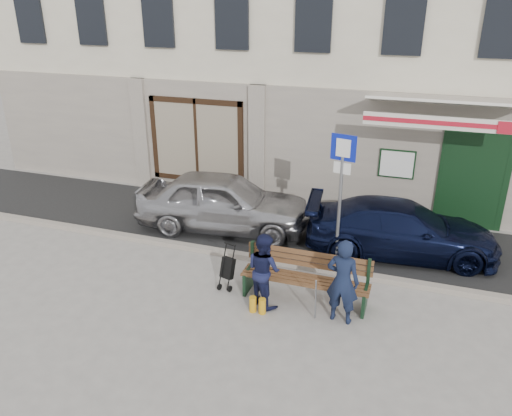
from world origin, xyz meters
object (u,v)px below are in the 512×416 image
at_px(woman, 264,269).
at_px(stroller, 228,269).
at_px(car_silver, 224,202).
at_px(man, 343,281).
at_px(parking_sign, 341,179).
at_px(car_navy, 401,229).
at_px(bench, 303,278).

height_order(woman, stroller, woman).
distance_m(car_silver, stroller, 2.74).
bearing_deg(man, parking_sign, -71.25).
bearing_deg(car_navy, bench, 140.50).
height_order(car_navy, stroller, car_navy).
bearing_deg(man, car_navy, -99.23).
bearing_deg(stroller, car_navy, 55.71).
xyz_separation_m(parking_sign, bench, (-0.34, -1.60, -1.46)).
distance_m(car_silver, parking_sign, 3.30).
xyz_separation_m(car_navy, parking_sign, (-1.25, -0.91, 1.32)).
bearing_deg(car_navy, parking_sign, 118.85).
height_order(car_silver, parking_sign, parking_sign).
xyz_separation_m(car_navy, man, (-0.80, -2.92, 0.19)).
relative_size(car_silver, car_navy, 1.01).
bearing_deg(stroller, man, 6.82).
relative_size(parking_sign, man, 1.80).
relative_size(bench, man, 1.52).
distance_m(car_silver, woman, 3.42).
distance_m(car_silver, man, 4.46).
distance_m(car_navy, woman, 3.63).
bearing_deg(car_silver, bench, -140.73).
bearing_deg(parking_sign, woman, -104.46).
bearing_deg(woman, car_silver, -22.87).
relative_size(man, stroller, 1.78).
height_order(car_navy, parking_sign, parking_sign).
height_order(car_silver, man, man).
bearing_deg(bench, parking_sign, 77.88).
distance_m(parking_sign, bench, 2.20).
bearing_deg(bench, man, -27.58).
relative_size(car_navy, man, 2.62).
distance_m(parking_sign, woman, 2.49).
relative_size(car_silver, stroller, 4.71).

